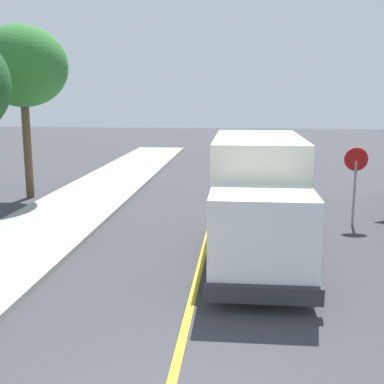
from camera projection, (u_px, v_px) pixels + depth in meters
centre_line_yellow at (209, 231)px, 16.04m from camera, size 0.16×56.00×0.01m
box_truck at (258, 192)px, 13.43m from camera, size 2.43×7.19×3.20m
parked_car_near at (275, 183)px, 20.31m from camera, size 1.88×4.43×1.67m
parked_car_mid at (267, 163)px, 26.10m from camera, size 1.97×4.47×1.67m
parked_car_far at (256, 151)px, 31.90m from camera, size 1.95×4.46×1.67m
stop_sign at (355, 171)px, 16.45m from camera, size 0.80×0.10×2.65m
street_tree_down_block at (22, 67)px, 20.28m from camera, size 3.69×3.69×7.16m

